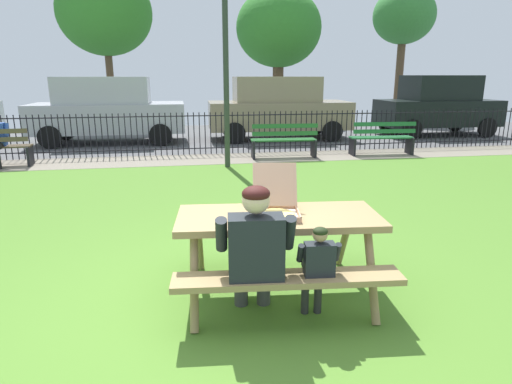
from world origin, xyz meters
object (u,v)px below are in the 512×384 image
lamp_post_walkway (226,56)px  far_tree_midright (404,17)px  picnic_table_foreground (278,233)px  park_bench_right (382,139)px  adult_at_table (255,249)px  far_tree_midleft (105,13)px  pizza_box_open (276,205)px  park_bench_center (284,141)px  parked_car_center (278,107)px  parked_car_right (438,105)px  parked_car_left (108,109)px  child_at_table (317,265)px  far_tree_center (279,29)px

lamp_post_walkway → far_tree_midright: size_ratio=0.68×
picnic_table_foreground → park_bench_right: bearing=58.0°
adult_at_table → far_tree_midleft: size_ratio=0.20×
pizza_box_open → far_tree_midright: 17.77m
park_bench_center → parked_car_center: 3.40m
park_bench_right → far_tree_midright: (4.62, 8.30, 3.99)m
park_bench_right → far_tree_midleft: (-7.76, 8.30, 3.89)m
picnic_table_foreground → parked_car_right: size_ratio=0.49×
park_bench_right → parked_car_center: bearing=121.1°
picnic_table_foreground → lamp_post_walkway: (0.15, 5.89, 1.78)m
lamp_post_walkway → park_bench_center: bearing=29.5°
parked_car_right → adult_at_table: bearing=-127.3°
pizza_box_open → parked_car_left: size_ratio=0.12×
parked_car_center → picnic_table_foreground: bearing=-102.4°
lamp_post_walkway → far_tree_midright: far_tree_midright is taller
adult_at_table → far_tree_midright: bearing=59.6°
parked_car_left → pizza_box_open: bearing=-73.6°
far_tree_midleft → park_bench_right: bearing=-46.9°
park_bench_right → lamp_post_walkway: lamp_post_walkway is taller
lamp_post_walkway → park_bench_right: bearing=11.7°
parked_car_left → adult_at_table: bearing=-75.7°
parked_car_center → park_bench_right: bearing=-58.9°
parked_car_center → pizza_box_open: bearing=-102.5°
picnic_table_foreground → child_at_table: child_at_table is taller
far_tree_center → lamp_post_walkway: bearing=-109.0°
lamp_post_walkway → far_tree_center: size_ratio=0.71×
pizza_box_open → far_tree_center: 15.66m
far_tree_midleft → far_tree_midright: bearing=0.0°
adult_at_table → pizza_box_open: bearing=61.4°
park_bench_right → parked_car_center: (-1.99, 3.30, 0.59)m
child_at_table → lamp_post_walkway: lamp_post_walkway is taller
park_bench_center → park_bench_right: size_ratio=1.00×
lamp_post_walkway → parked_car_right: size_ratio=0.99×
lamp_post_walkway → parked_car_left: lamp_post_walkway is taller
far_tree_center → far_tree_midright: bearing=0.0°
pizza_box_open → parked_car_center: 10.25m
lamp_post_walkway → parked_car_right: bearing=28.7°
park_bench_right → parked_car_right: bearing=43.1°
lamp_post_walkway → far_tree_center: far_tree_center is taller
lamp_post_walkway → parked_car_left: (-3.13, 4.14, -1.37)m
adult_at_table → park_bench_right: (4.49, 7.20, -0.24)m
far_tree_center → far_tree_midright: (5.52, 0.00, 0.56)m
park_bench_center → parked_car_right: 6.94m
child_at_table → far_tree_midright: (8.62, 15.57, 3.89)m
adult_at_table → far_tree_center: 16.23m
pizza_box_open → park_bench_right: bearing=57.8°
pizza_box_open → far_tree_center: far_tree_center is taller
far_tree_midright → child_at_table: bearing=-119.0°
lamp_post_walkway → parked_car_left: bearing=127.1°
park_bench_center → lamp_post_walkway: lamp_post_walkway is taller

